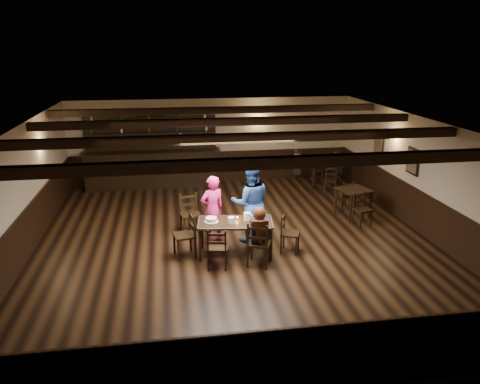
{
  "coord_description": "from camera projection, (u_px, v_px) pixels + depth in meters",
  "views": [
    {
      "loc": [
        -1.43,
        -9.79,
        4.34
      ],
      "look_at": [
        0.15,
        0.2,
        1.12
      ],
      "focal_mm": 35.0,
      "sensor_mm": 36.0,
      "label": 1
    }
  ],
  "objects": [
    {
      "name": "woman_pink",
      "position": [
        212.0,
        210.0,
        10.49
      ],
      "size": [
        0.67,
        0.56,
        1.57
      ],
      "primitive_type": "imported",
      "rotation": [
        0.0,
        0.0,
        3.52
      ],
      "color": "#D93388",
      "rests_on": "ground"
    },
    {
      "name": "plate_stack_a",
      "position": [
        231.0,
        220.0,
        9.76
      ],
      "size": [
        0.14,
        0.14,
        0.14
      ],
      "primitive_type": "cylinder",
      "color": "white",
      "rests_on": "dining_table"
    },
    {
      "name": "back_table_b",
      "position": [
        324.0,
        167.0,
        14.61
      ],
      "size": [
        0.96,
        0.96,
        0.75
      ],
      "color": "black",
      "rests_on": "ground"
    },
    {
      "name": "plate_stack_b",
      "position": [
        247.0,
        216.0,
        9.92
      ],
      "size": [
        0.15,
        0.15,
        0.17
      ],
      "primitive_type": "cylinder",
      "color": "white",
      "rests_on": "dining_table"
    },
    {
      "name": "bar_counter",
      "position": [
        152.0,
        164.0,
        14.67
      ],
      "size": [
        4.26,
        0.7,
        2.2
      ],
      "color": "black",
      "rests_on": "ground"
    },
    {
      "name": "pepper_shaker",
      "position": [
        257.0,
        222.0,
        9.75
      ],
      "size": [
        0.03,
        0.03,
        0.09
      ],
      "primitive_type": "cylinder",
      "color": "#A5A8AD",
      "rests_on": "dining_table"
    },
    {
      "name": "bg_patron_left",
      "position": [
        297.0,
        161.0,
        14.53
      ],
      "size": [
        0.3,
        0.41,
        0.77
      ],
      "color": "black",
      "rests_on": "ground"
    },
    {
      "name": "chair_near_left",
      "position": [
        217.0,
        246.0,
        9.28
      ],
      "size": [
        0.47,
        0.46,
        0.87
      ],
      "color": "black",
      "rests_on": "ground"
    },
    {
      "name": "menu_red",
      "position": [
        257.0,
        224.0,
        9.75
      ],
      "size": [
        0.3,
        0.24,
        0.0
      ],
      "primitive_type": "cube",
      "rotation": [
        0.0,
        0.0,
        -0.18
      ],
      "color": "maroon",
      "rests_on": "dining_table"
    },
    {
      "name": "room_shell",
      "position": [
        235.0,
        167.0,
        10.25
      ],
      "size": [
        9.02,
        10.02,
        2.71
      ],
      "color": "beige",
      "rests_on": "ground"
    },
    {
      "name": "chair_near_right",
      "position": [
        258.0,
        241.0,
        9.37
      ],
      "size": [
        0.58,
        0.56,
        0.96
      ],
      "color": "black",
      "rests_on": "ground"
    },
    {
      "name": "ground",
      "position": [
        235.0,
        241.0,
        10.74
      ],
      "size": [
        10.0,
        10.0,
        0.0
      ],
      "primitive_type": "plane",
      "color": "black",
      "rests_on": "ground"
    },
    {
      "name": "menu_blue",
      "position": [
        260.0,
        219.0,
        10.01
      ],
      "size": [
        0.38,
        0.29,
        0.0
      ],
      "primitive_type": "cube",
      "rotation": [
        0.0,
        0.0,
        -0.18
      ],
      "color": "#0F1B4D",
      "rests_on": "dining_table"
    },
    {
      "name": "seated_person",
      "position": [
        259.0,
        227.0,
        9.34
      ],
      "size": [
        0.34,
        0.51,
        0.83
      ],
      "color": "black",
      "rests_on": "ground"
    },
    {
      "name": "man_blue",
      "position": [
        251.0,
        203.0,
        10.51
      ],
      "size": [
        0.93,
        0.74,
        1.84
      ],
      "primitive_type": "imported",
      "rotation": [
        0.0,
        0.0,
        3.09
      ],
      "color": "navy",
      "rests_on": "ground"
    },
    {
      "name": "tea_light",
      "position": [
        237.0,
        218.0,
        10.0
      ],
      "size": [
        0.05,
        0.05,
        0.06
      ],
      "color": "#A5A8AD",
      "rests_on": "dining_table"
    },
    {
      "name": "cake",
      "position": [
        211.0,
        220.0,
        9.85
      ],
      "size": [
        0.3,
        0.3,
        0.09
      ],
      "color": "white",
      "rests_on": "dining_table"
    },
    {
      "name": "bg_patron_right",
      "position": [
        337.0,
        162.0,
        14.58
      ],
      "size": [
        0.29,
        0.38,
        0.71
      ],
      "color": "black",
      "rests_on": "ground"
    },
    {
      "name": "dining_table",
      "position": [
        235.0,
        225.0,
        9.89
      ],
      "size": [
        1.67,
        0.99,
        0.75
      ],
      "color": "black",
      "rests_on": "ground"
    },
    {
      "name": "chair_far_pushed",
      "position": [
        189.0,
        210.0,
        11.08
      ],
      "size": [
        0.53,
        0.51,
        0.97
      ],
      "color": "black",
      "rests_on": "ground"
    },
    {
      "name": "salt_shaker",
      "position": [
        251.0,
        221.0,
        9.79
      ],
      "size": [
        0.03,
        0.03,
        0.08
      ],
      "primitive_type": "cylinder",
      "color": "silver",
      "rests_on": "dining_table"
    },
    {
      "name": "drink_glass",
      "position": [
        251.0,
        217.0,
        9.93
      ],
      "size": [
        0.08,
        0.08,
        0.13
      ],
      "primitive_type": "cylinder",
      "color": "silver",
      "rests_on": "dining_table"
    },
    {
      "name": "chair_end_right",
      "position": [
        287.0,
        230.0,
        10.08
      ],
      "size": [
        0.51,
        0.52,
        0.86
      ],
      "color": "black",
      "rests_on": "ground"
    },
    {
      "name": "back_table_a",
      "position": [
        354.0,
        193.0,
        12.1
      ],
      "size": [
        0.94,
        0.94,
        0.75
      ],
      "color": "black",
      "rests_on": "ground"
    },
    {
      "name": "chair_end_left",
      "position": [
        188.0,
        231.0,
        9.86
      ],
      "size": [
        0.51,
        0.52,
        0.96
      ],
      "color": "black",
      "rests_on": "ground"
    }
  ]
}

